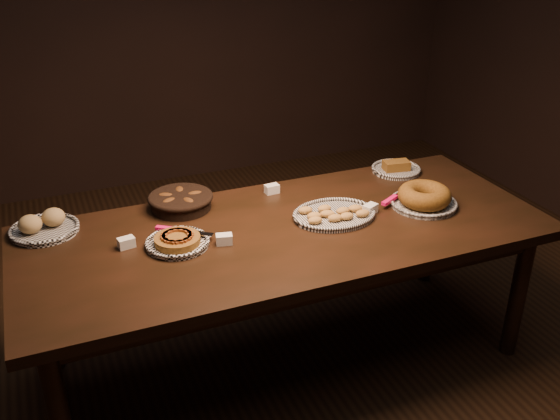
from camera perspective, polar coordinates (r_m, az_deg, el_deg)
name	(u,v)px	position (r m, az deg, el deg)	size (l,w,h in m)	color
ground	(286,358)	(3.25, 0.54, -13.40)	(5.00, 5.00, 0.00)	black
buffet_table	(286,242)	(2.87, 0.60, -2.94)	(2.40, 1.00, 0.75)	black
apple_tart_plate	(177,241)	(2.72, -9.36, -2.83)	(0.30, 0.29, 0.05)	white
madeleine_platter	(334,214)	(2.93, 4.94, -0.39)	(0.40, 0.32, 0.05)	black
bundt_cake_plate	(424,198)	(3.10, 13.02, 1.09)	(0.37, 0.34, 0.10)	black
croissant_basket	(181,200)	(3.03, -9.08, 0.90)	(0.31, 0.31, 0.08)	black
bread_roll_plate	(43,226)	(2.98, -20.82, -1.36)	(0.31, 0.31, 0.09)	white
loaf_plate	(396,168)	(3.49, 10.57, 3.76)	(0.27, 0.27, 0.06)	black
tent_cards	(292,213)	(2.92, 1.13, -0.28)	(1.62, 0.47, 0.04)	white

